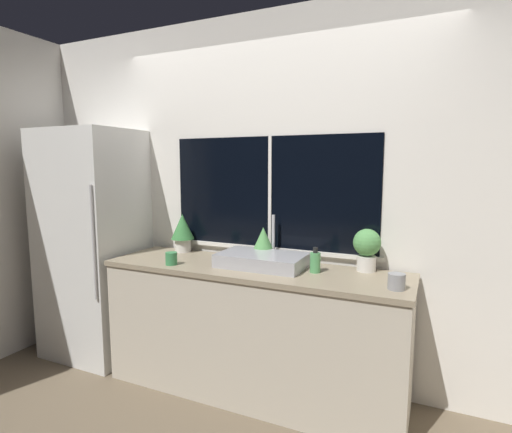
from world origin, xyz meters
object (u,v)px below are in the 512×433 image
at_px(refrigerator, 96,244).
at_px(soap_bottle, 315,262).
at_px(mug_grey, 396,281).
at_px(sink, 262,260).
at_px(potted_plant_left, 183,230).
at_px(potted_plant_center, 263,241).
at_px(mug_green, 171,259).
at_px(potted_plant_right, 367,247).

distance_m(refrigerator, soap_bottle, 1.91).
xyz_separation_m(refrigerator, mug_grey, (2.43, -0.15, 0.01)).
relative_size(sink, potted_plant_left, 1.93).
relative_size(potted_plant_left, potted_plant_center, 1.26).
distance_m(potted_plant_left, soap_bottle, 1.17).
distance_m(potted_plant_left, mug_grey, 1.70).
bearing_deg(potted_plant_left, mug_grey, -11.28).
bearing_deg(potted_plant_left, soap_bottle, -8.46).
xyz_separation_m(soap_bottle, mug_green, (-0.97, -0.22, -0.02)).
bearing_deg(potted_plant_right, mug_grey, -56.61).
bearing_deg(potted_plant_right, mug_green, -162.82).
distance_m(soap_bottle, mug_green, 1.00).
relative_size(sink, potted_plant_center, 2.42).
bearing_deg(potted_plant_center, refrigerator, -173.09).
relative_size(sink, mug_green, 6.71).
xyz_separation_m(refrigerator, sink, (1.54, 0.01, 0.01)).
bearing_deg(mug_green, potted_plant_center, 36.47).
xyz_separation_m(refrigerator, potted_plant_center, (1.47, 0.18, 0.11)).
bearing_deg(potted_plant_left, potted_plant_right, 0.00).
xyz_separation_m(potted_plant_left, mug_green, (0.18, -0.39, -0.13)).
height_order(potted_plant_center, mug_grey, potted_plant_center).
bearing_deg(potted_plant_right, refrigerator, -175.39).
bearing_deg(sink, mug_grey, -10.19).
bearing_deg(soap_bottle, potted_plant_left, 171.54).
bearing_deg(mug_green, potted_plant_right, 17.18).
relative_size(sink, potted_plant_right, 2.11).
bearing_deg(mug_green, potted_plant_left, 114.08).
xyz_separation_m(mug_grey, mug_green, (-1.49, -0.06, -0.00)).
bearing_deg(potted_plant_left, sink, -12.52).
height_order(sink, mug_grey, sink).
bearing_deg(potted_plant_center, sink, -68.98).
height_order(sink, potted_plant_left, sink).
bearing_deg(soap_bottle, mug_green, -167.15).
xyz_separation_m(potted_plant_left, potted_plant_center, (0.71, -0.00, -0.03)).
bearing_deg(soap_bottle, potted_plant_right, 29.86).
xyz_separation_m(sink, potted_plant_right, (0.67, 0.17, 0.12)).
bearing_deg(mug_grey, potted_plant_right, 123.39).
xyz_separation_m(sink, soap_bottle, (0.38, 0.00, 0.02)).
relative_size(soap_bottle, mug_green, 1.88).
bearing_deg(mug_grey, sink, 169.81).
bearing_deg(mug_grey, soap_bottle, 162.66).
bearing_deg(sink, mug_green, -159.68).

